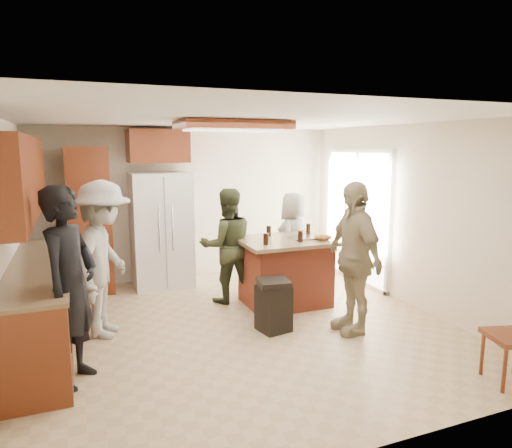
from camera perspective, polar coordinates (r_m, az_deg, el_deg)
name	(u,v)px	position (r m, az deg, el deg)	size (l,w,h in m)	color
room_shell	(430,219)	(9.14, 20.88, 0.64)	(8.00, 5.20, 5.00)	tan
person_front_left	(70,286)	(4.53, -22.25, -7.23)	(0.68, 0.49, 1.85)	black
person_behind_left	(227,246)	(6.46, -3.61, -2.71)	(0.79, 0.49, 1.62)	#323821
person_behind_right	(294,240)	(7.13, 4.71, -2.06)	(0.73, 0.48, 1.50)	gray
person_side_right	(353,258)	(5.50, 12.07, -4.13)	(1.06, 0.54, 1.80)	tan
person_counter	(103,259)	(5.54, -18.53, -4.22)	(1.18, 0.55, 1.82)	gray
left_cabinetry	(34,261)	(5.54, -26.03, -4.21)	(0.64, 3.00, 2.30)	maroon
back_wall_units	(107,201)	(7.24, -18.10, 2.72)	(1.80, 0.60, 2.45)	maroon
refrigerator	(161,230)	(7.32, -11.75, -0.73)	(0.90, 0.76, 1.80)	white
kitchen_island	(285,271)	(6.43, 3.66, -5.87)	(1.28, 1.03, 0.93)	#A9432B
island_items	(303,236)	(6.33, 5.90, -1.53)	(1.02, 0.69, 0.15)	silver
trash_bin	(274,305)	(5.55, 2.20, -10.07)	(0.41, 0.41, 0.63)	black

